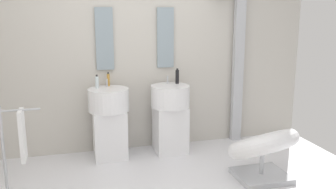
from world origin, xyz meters
name	(u,v)px	position (x,y,z in m)	size (l,w,h in m)	color
rear_partition	(135,51)	(0.00, 1.65, 1.30)	(4.80, 0.10, 2.60)	beige
pedestal_sink_left	(109,120)	(-0.39, 1.33, 0.49)	(0.50, 0.50, 0.99)	white
pedestal_sink_right	(170,115)	(0.39, 1.33, 0.49)	(0.50, 0.50, 0.99)	white
vanity_mirror_left	(104,39)	(-0.39, 1.58, 1.47)	(0.22, 0.03, 0.78)	#8C9EA8
vanity_mirror_right	(165,38)	(0.39, 1.58, 1.47)	(0.22, 0.03, 0.78)	#8C9EA8
shower_column	(237,65)	(1.41, 1.53, 1.08)	(0.49, 0.24, 2.05)	#B7BABF
lounge_chair	(263,148)	(1.14, 0.27, 0.35)	(1.02, 1.02, 0.65)	#B7BABF
towel_rack	(19,138)	(-1.34, 0.48, 0.63)	(0.37, 0.22, 0.95)	#B7BABF
soap_bottle_clear	(97,82)	(-0.52, 1.41, 0.96)	(0.04, 0.04, 0.17)	silver
soap_bottle_black	(177,77)	(0.52, 1.44, 0.98)	(0.05, 0.05, 0.20)	black
soap_bottle_amber	(108,80)	(-0.37, 1.51, 0.97)	(0.04, 0.04, 0.18)	#C68C38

